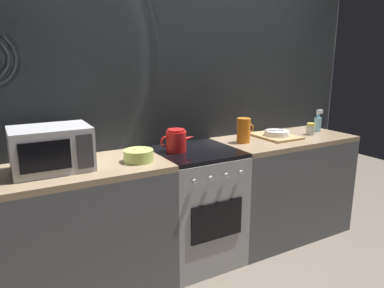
{
  "coord_description": "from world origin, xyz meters",
  "views": [
    {
      "loc": [
        -1.3,
        -2.24,
        1.57
      ],
      "look_at": [
        -0.03,
        0.0,
        0.95
      ],
      "focal_mm": 33.39,
      "sensor_mm": 36.0,
      "label": 1
    }
  ],
  "objects_px": {
    "kettle": "(176,141)",
    "stove_unit": "(196,206)",
    "spray_bottle": "(318,123)",
    "spice_jar": "(311,129)",
    "mixing_bowl": "(138,156)",
    "dish_pile": "(276,135)",
    "pitcher": "(244,130)",
    "microwave": "(51,149)"
  },
  "relations": [
    {
      "from": "stove_unit",
      "to": "kettle",
      "type": "relative_size",
      "value": 3.16
    },
    {
      "from": "microwave",
      "to": "spray_bottle",
      "type": "relative_size",
      "value": 2.27
    },
    {
      "from": "pitcher",
      "to": "spray_bottle",
      "type": "xyz_separation_m",
      "value": [
        0.89,
        0.02,
        -0.02
      ]
    },
    {
      "from": "spice_jar",
      "to": "spray_bottle",
      "type": "distance_m",
      "value": 0.19
    },
    {
      "from": "microwave",
      "to": "kettle",
      "type": "relative_size",
      "value": 1.62
    },
    {
      "from": "microwave",
      "to": "pitcher",
      "type": "distance_m",
      "value": 1.48
    },
    {
      "from": "stove_unit",
      "to": "spice_jar",
      "type": "relative_size",
      "value": 8.57
    },
    {
      "from": "mixing_bowl",
      "to": "pitcher",
      "type": "bearing_deg",
      "value": 5.84
    },
    {
      "from": "stove_unit",
      "to": "spray_bottle",
      "type": "relative_size",
      "value": 4.43
    },
    {
      "from": "kettle",
      "to": "spice_jar",
      "type": "relative_size",
      "value": 2.71
    },
    {
      "from": "spice_jar",
      "to": "kettle",
      "type": "bearing_deg",
      "value": 177.1
    },
    {
      "from": "kettle",
      "to": "dish_pile",
      "type": "bearing_deg",
      "value": -0.21
    },
    {
      "from": "stove_unit",
      "to": "dish_pile",
      "type": "relative_size",
      "value": 2.25
    },
    {
      "from": "kettle",
      "to": "spray_bottle",
      "type": "relative_size",
      "value": 1.4
    },
    {
      "from": "kettle",
      "to": "dish_pile",
      "type": "relative_size",
      "value": 0.71
    },
    {
      "from": "dish_pile",
      "to": "spice_jar",
      "type": "xyz_separation_m",
      "value": [
        0.35,
        -0.06,
        0.03
      ]
    },
    {
      "from": "stove_unit",
      "to": "microwave",
      "type": "relative_size",
      "value": 1.96
    },
    {
      "from": "kettle",
      "to": "mixing_bowl",
      "type": "distance_m",
      "value": 0.36
    },
    {
      "from": "microwave",
      "to": "stove_unit",
      "type": "bearing_deg",
      "value": -0.72
    },
    {
      "from": "mixing_bowl",
      "to": "spice_jar",
      "type": "bearing_deg",
      "value": 1.54
    },
    {
      "from": "spray_bottle",
      "to": "pitcher",
      "type": "bearing_deg",
      "value": -178.51
    },
    {
      "from": "microwave",
      "to": "kettle",
      "type": "distance_m",
      "value": 0.87
    },
    {
      "from": "stove_unit",
      "to": "pitcher",
      "type": "relative_size",
      "value": 4.5
    },
    {
      "from": "stove_unit",
      "to": "dish_pile",
      "type": "distance_m",
      "value": 0.95
    },
    {
      "from": "mixing_bowl",
      "to": "dish_pile",
      "type": "relative_size",
      "value": 0.5
    },
    {
      "from": "kettle",
      "to": "pitcher",
      "type": "height_order",
      "value": "pitcher"
    },
    {
      "from": "dish_pile",
      "to": "spray_bottle",
      "type": "xyz_separation_m",
      "value": [
        0.52,
        0.01,
        0.06
      ]
    },
    {
      "from": "mixing_bowl",
      "to": "dish_pile",
      "type": "xyz_separation_m",
      "value": [
        1.31,
        0.11,
        -0.02
      ]
    },
    {
      "from": "pitcher",
      "to": "spice_jar",
      "type": "height_order",
      "value": "pitcher"
    },
    {
      "from": "kettle",
      "to": "stove_unit",
      "type": "bearing_deg",
      "value": -15.32
    },
    {
      "from": "spray_bottle",
      "to": "dish_pile",
      "type": "bearing_deg",
      "value": -178.69
    },
    {
      "from": "kettle",
      "to": "microwave",
      "type": "bearing_deg",
      "value": -178.24
    },
    {
      "from": "kettle",
      "to": "spray_bottle",
      "type": "bearing_deg",
      "value": 0.32
    },
    {
      "from": "spice_jar",
      "to": "spray_bottle",
      "type": "height_order",
      "value": "spray_bottle"
    },
    {
      "from": "stove_unit",
      "to": "pitcher",
      "type": "xyz_separation_m",
      "value": [
        0.46,
        0.02,
        0.55
      ]
    },
    {
      "from": "stove_unit",
      "to": "kettle",
      "type": "distance_m",
      "value": 0.55
    },
    {
      "from": "stove_unit",
      "to": "pitcher",
      "type": "bearing_deg",
      "value": 3.08
    },
    {
      "from": "mixing_bowl",
      "to": "spice_jar",
      "type": "relative_size",
      "value": 1.9
    },
    {
      "from": "stove_unit",
      "to": "mixing_bowl",
      "type": "distance_m",
      "value": 0.69
    },
    {
      "from": "stove_unit",
      "to": "mixing_bowl",
      "type": "relative_size",
      "value": 4.5
    },
    {
      "from": "spice_jar",
      "to": "dish_pile",
      "type": "bearing_deg",
      "value": 169.77
    },
    {
      "from": "kettle",
      "to": "spray_bottle",
      "type": "height_order",
      "value": "spray_bottle"
    }
  ]
}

